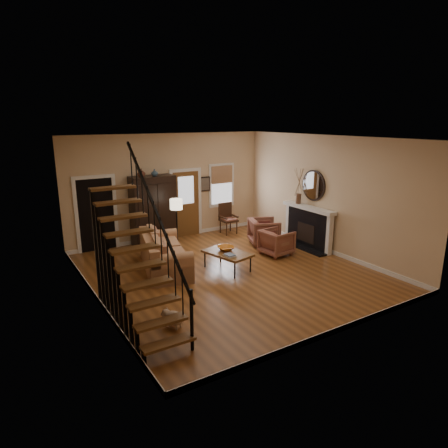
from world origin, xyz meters
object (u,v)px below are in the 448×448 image
armoire (153,211)px  coffee_table (227,261)px  floor_lamp (177,226)px  armchair_left (276,242)px  armchair_right (264,232)px  sofa (165,253)px  side_chair (229,219)px

armoire → coffee_table: 3.17m
floor_lamp → coffee_table: bearing=-77.1°
armoire → floor_lamp: 1.06m
armchair_left → armchair_right: bearing=-22.0°
armoire → armchair_left: 3.79m
armoire → sofa: armoire is taller
armoire → floor_lamp: (0.31, -0.98, -0.28)m
coffee_table → side_chair: side_chair is taller
side_chair → armchair_right: bearing=-78.8°
coffee_table → floor_lamp: size_ratio=0.80×
armoire → side_chair: bearing=-4.5°
armchair_right → coffee_table: bearing=142.2°
coffee_table → armchair_left: armchair_left is taller
sofa → floor_lamp: bearing=66.3°
coffee_table → armchair_right: (2.09, 1.22, 0.16)m
sofa → coffee_table: (1.33, -0.87, -0.20)m
armchair_right → armoire: bearing=80.4°
sofa → side_chair: size_ratio=2.28×
coffee_table → floor_lamp: (-0.46, 1.99, 0.54)m
armchair_left → armchair_right: (0.30, 0.97, 0.03)m
sofa → armchair_right: 3.44m
side_chair → coffee_table: bearing=-122.8°
armchair_left → floor_lamp: (-2.25, 1.73, 0.41)m
sofa → coffee_table: size_ratio=1.90×
sofa → side_chair: side_chair is taller
sofa → armchair_left: bearing=3.2°
armchair_right → side_chair: side_chair is taller
armoire → coffee_table: armoire is taller
coffee_table → armoire: bearing=104.4°
sofa → armchair_left: (3.13, -0.62, -0.07)m
sofa → armchair_right: sofa is taller
armoire → sofa: size_ratio=0.90×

